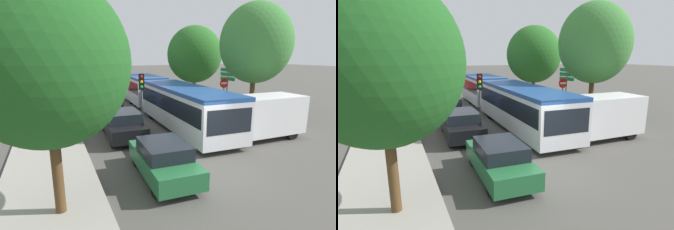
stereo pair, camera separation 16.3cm
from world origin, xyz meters
TOP-DOWN VIEW (x-y plane):
  - ground_plane at (0.00, 0.00)m, footprint 200.00×200.00m
  - kerb_strip_left at (-5.91, 14.81)m, footprint 3.20×39.62m
  - articulated_bus at (1.95, 9.63)m, footprint 3.59×17.50m
  - city_bus_rear at (-1.92, 29.62)m, footprint 2.88×11.07m
  - queued_car_green at (-2.04, 0.33)m, footprint 1.92×4.05m
  - queued_car_black at (-2.17, 5.59)m, footprint 2.09×4.42m
  - queued_car_navy at (-1.99, 10.29)m, footprint 2.14×4.52m
  - queued_car_blue at (-1.81, 16.34)m, footprint 1.99×4.21m
  - white_van at (4.59, 2.43)m, footprint 5.05×2.10m
  - traffic_light at (-0.83, 6.22)m, footprint 0.38×0.40m
  - no_entry_sign at (5.77, 7.44)m, footprint 0.70×0.08m
  - direction_sign_post at (7.06, 8.77)m, footprint 0.39×1.37m
  - tree_left_near at (-5.62, -0.72)m, footprint 4.18×4.18m
  - tree_left_mid at (-5.16, 7.96)m, footprint 3.24×3.24m
  - tree_left_far at (-5.19, 17.30)m, footprint 3.86×3.86m
  - tree_right_near at (7.23, 6.13)m, footprint 4.74×4.74m
  - tree_right_mid at (7.17, 14.06)m, footprint 5.15×5.15m

SIDE VIEW (x-z plane):
  - ground_plane at x=0.00m, z-range 0.00..0.00m
  - kerb_strip_left at x=-5.91m, z-range 0.00..0.14m
  - queued_car_green at x=-2.04m, z-range 0.01..1.38m
  - queued_car_blue at x=-1.81m, z-range 0.01..1.44m
  - queued_car_black at x=-2.17m, z-range 0.01..1.51m
  - queued_car_navy at x=-1.99m, z-range 0.01..1.55m
  - white_van at x=4.59m, z-range 0.09..2.40m
  - city_bus_rear at x=-1.92m, z-range 0.19..2.55m
  - articulated_bus at x=1.95m, z-range 0.20..2.78m
  - no_entry_sign at x=5.77m, z-range 0.47..3.29m
  - traffic_light at x=-0.83m, z-range 0.80..4.20m
  - direction_sign_post at x=7.06m, z-range 0.77..4.37m
  - tree_left_near at x=-5.62m, z-range 1.03..7.45m
  - tree_right_mid at x=7.17m, z-range 0.77..7.89m
  - tree_left_mid at x=-5.16m, z-range 1.28..7.74m
  - tree_left_far at x=-5.19m, z-range 1.30..8.03m
  - tree_right_near at x=7.23m, z-range 1.13..8.97m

